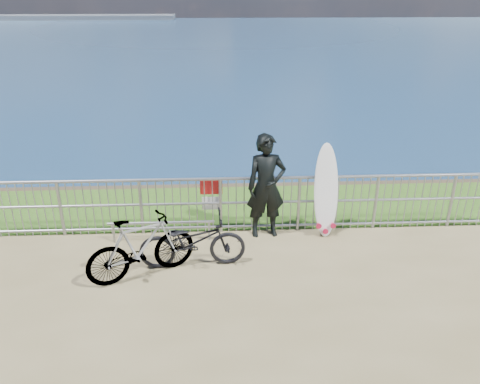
{
  "coord_description": "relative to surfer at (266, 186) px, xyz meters",
  "views": [
    {
      "loc": [
        -0.53,
        -6.47,
        4.32
      ],
      "look_at": [
        -0.15,
        1.2,
        1.0
      ],
      "focal_mm": 35.0,
      "sensor_mm": 36.0,
      "label": 1
    }
  ],
  "objects": [
    {
      "name": "grass_strip",
      "position": [
        -0.35,
        1.25,
        -0.98
      ],
      "size": [
        120.0,
        120.0,
        0.0
      ],
      "primitive_type": "plane",
      "color": "#2C5718",
      "rests_on": "ground"
    },
    {
      "name": "surfboard",
      "position": [
        1.12,
        -0.01,
        -0.17
      ],
      "size": [
        0.49,
        0.44,
        1.78
      ],
      "color": "white",
      "rests_on": "ground"
    },
    {
      "name": "bicycle_near",
      "position": [
        -1.34,
        -1.05,
        -0.53
      ],
      "size": [
        1.82,
        0.74,
        0.93
      ],
      "primitive_type": "imported",
      "rotation": [
        0.0,
        0.0,
        1.64
      ],
      "color": "black",
      "rests_on": "ground"
    },
    {
      "name": "bicycle_far",
      "position": [
        -2.14,
        -1.34,
        -0.45
      ],
      "size": [
        1.84,
        1.24,
        1.08
      ],
      "primitive_type": "imported",
      "rotation": [
        0.0,
        0.0,
        2.02
      ],
      "color": "black",
      "rests_on": "ground"
    },
    {
      "name": "bike_rack",
      "position": [
        -1.95,
        -0.18,
        -0.66
      ],
      "size": [
        1.97,
        0.05,
        0.41
      ],
      "color": "gray",
      "rests_on": "ground"
    },
    {
      "name": "seascape",
      "position": [
        -44.1,
        146.04,
        -5.02
      ],
      "size": [
        260.0,
        260.0,
        5.0
      ],
      "color": "brown",
      "rests_on": "ground"
    },
    {
      "name": "railing",
      "position": [
        -0.34,
        0.15,
        -0.41
      ],
      "size": [
        10.06,
        0.1,
        1.13
      ],
      "color": "gray",
      "rests_on": "ground"
    },
    {
      "name": "surfer",
      "position": [
        0.0,
        0.0,
        0.0
      ],
      "size": [
        0.77,
        0.55,
        1.99
      ],
      "primitive_type": "imported",
      "rotation": [
        0.0,
        0.0,
        0.1
      ],
      "color": "black",
      "rests_on": "ground"
    }
  ]
}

